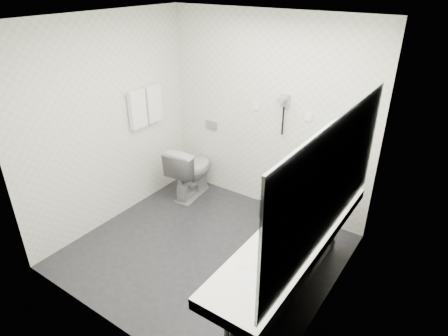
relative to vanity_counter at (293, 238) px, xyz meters
The scene contains 31 objects.
floor 1.39m from the vanity_counter, 169.92° to the left, with size 2.80×2.80×0.00m, color #232227.
ceiling 2.05m from the vanity_counter, 169.92° to the left, with size 2.80×2.80×0.00m, color white.
wall_back 1.93m from the vanity_counter, 126.87° to the left, with size 2.80×2.80×0.00m, color white.
wall_front 1.64m from the vanity_counter, 135.64° to the right, with size 2.80×2.80×0.00m, color white.
wall_left 2.57m from the vanity_counter, behind, with size 2.60×2.60×0.00m, color white.
wall_right 0.56m from the vanity_counter, 36.03° to the left, with size 2.60×2.60×0.00m, color white.
vanity_counter is the anchor object (origin of this frame).
vanity_panel 0.43m from the vanity_counter, ahead, with size 0.03×2.15×0.75m, color gray.
vanity_post_far 1.12m from the vanity_counter, 86.97° to the left, with size 0.06×0.06×0.75m, color silver.
mirror 0.70m from the vanity_counter, ahead, with size 0.02×2.20×1.05m, color #B2BCC6.
basin_near 0.65m from the vanity_counter, 90.00° to the right, with size 0.40×0.31×0.05m, color white.
basin_far 0.65m from the vanity_counter, 90.00° to the left, with size 0.40×0.31×0.05m, color white.
faucet_near 0.69m from the vanity_counter, 73.30° to the right, with size 0.04×0.04×0.15m, color silver.
faucet_far 0.69m from the vanity_counter, 73.30° to the left, with size 0.04×0.04×0.15m, color silver.
soap_bottle_a 0.11m from the vanity_counter, 121.70° to the right, with size 0.05×0.05×0.11m, color beige.
soap_bottle_b 0.23m from the vanity_counter, 69.15° to the left, with size 0.07×0.07×0.09m, color beige.
soap_bottle_c 0.16m from the vanity_counter, ahead, with size 0.04×0.04×0.10m, color beige.
glass_left 0.36m from the vanity_counter, 65.26° to the left, with size 0.05×0.05×0.10m, color silver.
glass_right 0.35m from the vanity_counter, 60.07° to the left, with size 0.06×0.06×0.12m, color silver.
toilet 2.37m from the vanity_counter, 151.83° to the left, with size 0.43×0.75×0.77m, color white.
flush_plate 2.48m from the vanity_counter, 143.06° to the left, with size 0.18×0.02×0.12m, color #B2B5BA.
pedal_bin 1.67m from the vanity_counter, 127.17° to the left, with size 0.18×0.18×0.25m, color #B2B5BA.
bin_lid 1.62m from the vanity_counter, 127.17° to the left, with size 0.18×0.18×0.01m, color #B2B5BA.
towel_rail 2.69m from the vanity_counter, 163.14° to the left, with size 0.02×0.02×0.62m, color silver.
towel_near 2.59m from the vanity_counter, 166.10° to the left, with size 0.07×0.24×0.48m, color white.
towel_far 2.67m from the vanity_counter, 160.15° to the left, with size 0.07×0.24×0.48m, color white.
dryer_cradle 1.85m from the vanity_counter, 120.76° to the left, with size 0.10×0.04×0.14m, color gray.
dryer_barrel 1.81m from the vanity_counter, 122.01° to the left, with size 0.08×0.08×0.14m, color gray.
dryer_cord 1.76m from the vanity_counter, 121.02° to the left, with size 0.02×0.02×0.35m, color black.
switch_plate_a 2.04m from the vanity_counter, 130.59° to the left, with size 0.09×0.02×0.09m, color white.
switch_plate_b 1.69m from the vanity_counter, 111.13° to the left, with size 0.09×0.02×0.09m, color white.
Camera 1 is at (2.17, -2.78, 2.87)m, focal length 31.09 mm.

